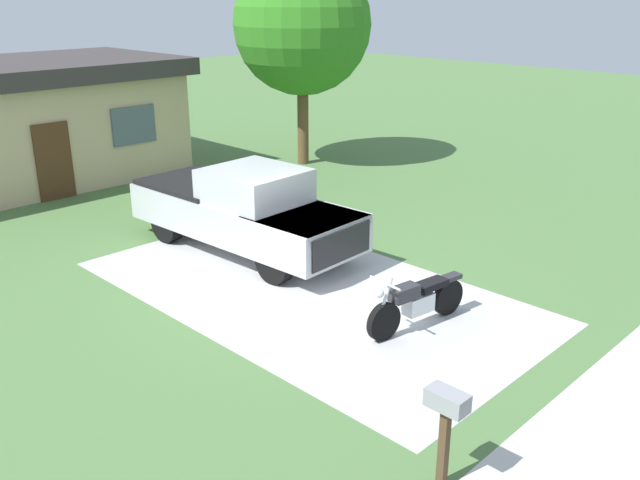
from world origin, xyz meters
The scene contains 8 objects.
ground_plane centered at (0.00, 0.00, 0.00)m, with size 80.00×80.00×0.00m, color #4C713D.
driveway_pad centered at (0.00, 0.00, 0.00)m, with size 4.91×8.92×0.01m, color #B8B8B8.
sidewalk_strip centered at (0.00, -6.00, 0.00)m, with size 36.00×1.80×0.01m, color beige.
motorcycle centered at (0.29, -2.35, 0.47)m, with size 2.21×0.70×1.09m.
pickup_truck centered at (0.59, 2.65, 0.95)m, with size 2.26×5.71×1.90m.
mailbox centered at (-2.70, -4.98, 0.98)m, with size 0.26×0.48×1.26m.
shade_tree centered at (7.07, 7.40, 4.39)m, with size 4.32×4.32×6.56m.
neighbor_house centered at (-0.53, 11.80, 1.79)m, with size 9.60×5.60×3.50m.
Camera 1 is at (-8.33, -8.54, 5.46)m, focal length 38.27 mm.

